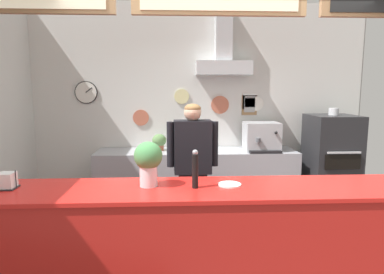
% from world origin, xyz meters
% --- Properties ---
extents(back_wall_assembly, '(5.12, 2.58, 3.09)m').
position_xyz_m(back_wall_assembly, '(0.01, 2.33, 1.65)').
color(back_wall_assembly, '#9E9E99').
rests_on(back_wall_assembly, ground_plane).
extents(service_counter, '(3.90, 0.63, 1.07)m').
position_xyz_m(service_counter, '(0.00, -0.29, 0.53)').
color(service_counter, red).
rests_on(service_counter, ground_plane).
extents(back_prep_counter, '(2.92, 0.64, 0.90)m').
position_xyz_m(back_prep_counter, '(-0.05, 2.10, 0.44)').
color(back_prep_counter, '#A3A5AD').
rests_on(back_prep_counter, ground_plane).
extents(pizza_oven, '(0.65, 0.71, 1.53)m').
position_xyz_m(pizza_oven, '(1.88, 1.91, 0.72)').
color(pizza_oven, '#232326').
rests_on(pizza_oven, ground_plane).
extents(shop_worker, '(0.57, 0.24, 1.64)m').
position_xyz_m(shop_worker, '(-0.17, 0.89, 0.89)').
color(shop_worker, '#232328').
rests_on(shop_worker, ground_plane).
extents(espresso_machine, '(0.50, 0.49, 0.41)m').
position_xyz_m(espresso_machine, '(0.90, 2.07, 1.10)').
color(espresso_machine, '#B7BABF').
rests_on(espresso_machine, back_prep_counter).
extents(potted_sage, '(0.18, 0.18, 0.23)m').
position_xyz_m(potted_sage, '(-0.26, 2.07, 1.02)').
color(potted_sage, '#9E563D').
rests_on(potted_sage, back_prep_counter).
extents(potted_thyme, '(0.21, 0.21, 0.24)m').
position_xyz_m(potted_thyme, '(-0.60, 2.13, 1.03)').
color(potted_thyme, '#9E563D').
rests_on(potted_thyme, back_prep_counter).
extents(condiment_plate, '(0.18, 0.18, 0.01)m').
position_xyz_m(condiment_plate, '(0.06, -0.24, 1.07)').
color(condiment_plate, white).
rests_on(condiment_plate, service_counter).
extents(basil_vase, '(0.22, 0.22, 0.34)m').
position_xyz_m(basil_vase, '(-0.57, -0.23, 1.26)').
color(basil_vase, silver).
rests_on(basil_vase, service_counter).
extents(napkin_holder, '(0.14, 0.13, 0.14)m').
position_xyz_m(napkin_holder, '(-1.62, -0.25, 1.12)').
color(napkin_holder, '#262628').
rests_on(napkin_holder, service_counter).
extents(pepper_grinder, '(0.05, 0.05, 0.29)m').
position_xyz_m(pepper_grinder, '(-0.21, -0.30, 1.21)').
color(pepper_grinder, black).
rests_on(pepper_grinder, service_counter).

